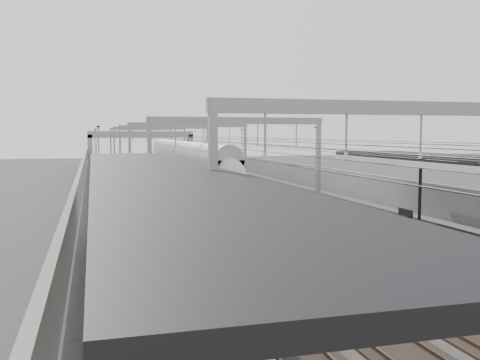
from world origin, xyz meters
TOP-DOWN VIEW (x-y plane):
  - ground at (0.00, 0.00)m, footprint 260.00×260.00m
  - platform_left at (-8.00, 45.00)m, footprint 4.00×120.00m
  - platform_right at (8.00, 45.00)m, footprint 4.00×120.00m
  - tracks at (0.00, 45.00)m, footprint 11.40×140.00m
  - overhead_line at (0.00, 51.62)m, footprint 13.00×140.00m
  - canopy_left at (-8.02, 2.99)m, footprint 4.40×30.00m
  - overbridge at (0.00, 100.00)m, footprint 22.00×2.20m
  - wall_left at (-11.20, 45.00)m, footprint 0.30×120.00m
  - wall_right at (11.20, 45.00)m, footprint 0.30×120.00m
  - train at (1.50, 51.13)m, footprint 2.76×50.21m
  - bench at (8.23, 13.42)m, footprint 0.45×1.59m
  - signal_green at (-5.20, 64.95)m, footprint 0.32×0.32m
  - signal_red_near at (3.20, 67.18)m, footprint 0.32×0.32m
  - signal_red_far at (5.40, 71.76)m, footprint 0.32×0.32m

SIDE VIEW (x-z plane):
  - ground at x=0.00m, z-range 0.00..0.00m
  - tracks at x=0.00m, z-range -0.05..0.15m
  - platform_left at x=-8.00m, z-range 0.00..1.00m
  - platform_right at x=8.00m, z-range 0.00..1.00m
  - bench at x=8.23m, z-range 1.08..1.90m
  - wall_left at x=-11.20m, z-range 0.00..3.20m
  - wall_right at x=11.20m, z-range 0.00..3.20m
  - train at x=1.50m, z-range -0.04..4.31m
  - signal_green at x=-5.20m, z-range 0.68..4.15m
  - signal_red_near at x=3.20m, z-range 0.68..4.15m
  - signal_red_far at x=5.40m, z-range 0.68..4.15m
  - canopy_left at x=-8.02m, z-range 2.97..7.21m
  - overbridge at x=0.00m, z-range 1.86..8.76m
  - overhead_line at x=0.00m, z-range 2.84..9.44m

